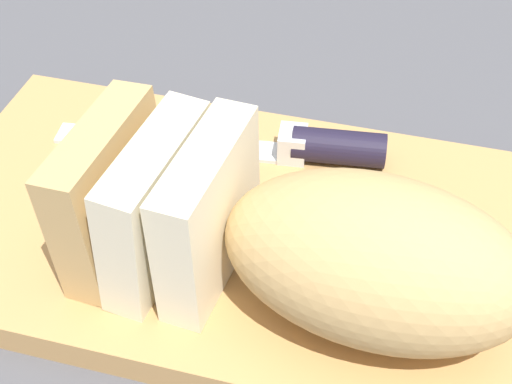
% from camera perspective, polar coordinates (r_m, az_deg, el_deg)
% --- Properties ---
extents(ground_plane, '(3.00, 3.00, 0.00)m').
position_cam_1_polar(ground_plane, '(0.52, -0.00, -4.09)').
color(ground_plane, '#4C4C51').
extents(cutting_board, '(0.46, 0.26, 0.02)m').
position_cam_1_polar(cutting_board, '(0.52, -0.00, -3.29)').
color(cutting_board, tan).
rests_on(cutting_board, ground_plane).
extents(bread_loaf, '(0.28, 0.12, 0.10)m').
position_cam_1_polar(bread_loaf, '(0.43, 3.67, -3.77)').
color(bread_loaf, tan).
rests_on(bread_loaf, cutting_board).
extents(bread_knife, '(0.25, 0.06, 0.03)m').
position_cam_1_polar(bread_knife, '(0.55, 3.44, 3.50)').
color(bread_knife, silver).
rests_on(bread_knife, cutting_board).
extents(crumb_near_knife, '(0.01, 0.01, 0.01)m').
position_cam_1_polar(crumb_near_knife, '(0.49, -1.45, -4.31)').
color(crumb_near_knife, tan).
rests_on(crumb_near_knife, cutting_board).
extents(crumb_near_loaf, '(0.00, 0.00, 0.00)m').
position_cam_1_polar(crumb_near_loaf, '(0.48, -2.93, -6.30)').
color(crumb_near_loaf, tan).
rests_on(crumb_near_loaf, cutting_board).
extents(crumb_stray_left, '(0.01, 0.01, 0.01)m').
position_cam_1_polar(crumb_stray_left, '(0.52, -3.67, -1.01)').
color(crumb_stray_left, tan).
rests_on(crumb_stray_left, cutting_board).
extents(crumb_stray_right, '(0.00, 0.00, 0.00)m').
position_cam_1_polar(crumb_stray_right, '(0.49, 7.37, -5.26)').
color(crumb_stray_right, tan).
rests_on(crumb_stray_right, cutting_board).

